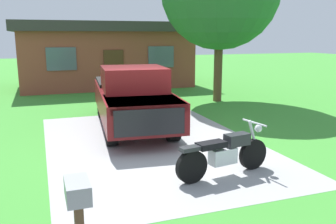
{
  "coord_description": "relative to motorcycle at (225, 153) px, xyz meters",
  "views": [
    {
      "loc": [
        -2.68,
        -8.74,
        2.81
      ],
      "look_at": [
        0.33,
        -0.3,
        0.9
      ],
      "focal_mm": 38.57,
      "sensor_mm": 36.0,
      "label": 1
    }
  ],
  "objects": [
    {
      "name": "ground_plane",
      "position": [
        -0.74,
        2.57,
        -0.47
      ],
      "size": [
        80.0,
        80.0,
        0.0
      ],
      "primitive_type": "plane",
      "color": "#3D9132"
    },
    {
      "name": "mailbox",
      "position": [
        -3.11,
        -2.37,
        0.51
      ],
      "size": [
        0.26,
        0.48,
        1.26
      ],
      "color": "#4C3823",
      "rests_on": "ground"
    },
    {
      "name": "pickup_truck",
      "position": [
        -0.77,
        4.59,
        0.48
      ],
      "size": [
        2.54,
        5.78,
        1.9
      ],
      "color": "black",
      "rests_on": "ground"
    },
    {
      "name": "driveway_pad",
      "position": [
        -0.74,
        2.57,
        -0.47
      ],
      "size": [
        5.34,
        7.83,
        0.01
      ],
      "primitive_type": "cube",
      "color": "#9E9E9E",
      "rests_on": "ground"
    },
    {
      "name": "motorcycle",
      "position": [
        0.0,
        0.0,
        0.0
      ],
      "size": [
        2.2,
        0.74,
        1.09
      ],
      "color": "black",
      "rests_on": "ground"
    },
    {
      "name": "neighbor_house",
      "position": [
        0.14,
        14.47,
        1.32
      ],
      "size": [
        9.6,
        5.6,
        3.5
      ],
      "color": "brown",
      "rests_on": "ground"
    }
  ]
}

